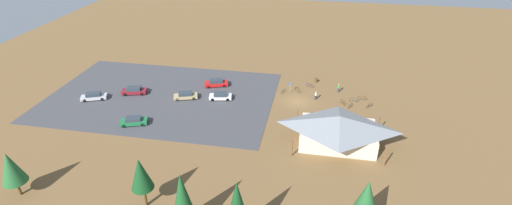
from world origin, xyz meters
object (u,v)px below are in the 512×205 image
Objects in this scene: pine_east at (366,199)px; car_tan_inner_stall at (186,96)px; bicycle_silver_by_bin at (354,100)px; bicycle_purple_trailside at (310,85)px; pine_mideast at (182,195)px; car_silver_end_stall at (94,96)px; lot_sign at (290,86)px; bicycle_black_back_row at (369,106)px; bicycle_red_front_row at (343,102)px; visitor_by_pavilion at (339,88)px; pine_center at (11,168)px; pine_midwest at (141,174)px; bicycle_green_yard_right at (283,91)px; bike_pavilion at (338,129)px; trash_bin at (316,80)px; car_maroon_front_row at (134,91)px; car_white_aisle_side at (220,96)px; bicycle_yellow_yard_front at (298,90)px; car_green_far_end at (134,121)px; bicycle_orange_yard_center at (362,98)px; pine_far_east at (237,203)px; car_red_near_entry at (216,83)px; bicycle_blue_near_porch at (350,106)px; visitor_crossing_yard at (316,95)px.

pine_east reaches higher than car_tan_inner_stall.
bicycle_silver_by_bin is 1.02× the size of bicycle_purple_trailside.
car_tan_inner_stall reaches higher than bicycle_silver_by_bin.
bicycle_silver_by_bin is (-20.70, -35.50, -4.84)m from pine_mideast.
car_silver_end_stall is (48.27, -24.15, -4.29)m from pine_east.
lot_sign is 15.45m from bicycle_black_back_row.
bicycle_red_front_row is 0.81× the size of visitor_by_pavilion.
pine_center reaches higher than bicycle_red_front_row.
bicycle_green_yard_right is (-13.38, -33.97, -4.67)m from pine_midwest.
bike_pavilion reaches higher than trash_bin.
bicycle_red_front_row is at bearing -175.63° from car_maroon_front_row.
car_white_aisle_side is 2.50× the size of visitor_by_pavilion.
pine_midwest is (19.53, 40.08, 4.59)m from trash_bin.
pine_midwest reaches higher than car_tan_inner_stall.
trash_bin is 36.92m from car_maroon_front_row.
trash_bin is at bearing -161.28° from car_maroon_front_row.
trash_bin is at bearing -107.23° from pine_mideast.
pine_east is 36.22m from bicycle_yellow_yard_front.
pine_midwest reaches higher than car_green_far_end.
pine_mideast is at bearing 72.77° from trash_bin.
lot_sign reaches higher than bicycle_orange_yard_center.
bicycle_green_yard_right is 0.82× the size of visitor_by_pavilion.
lot_sign is at bearing -12.40° from bicycle_black_back_row.
pine_far_east is at bearing 175.28° from pine_center.
car_white_aisle_side is at bearing -171.15° from car_tan_inner_stall.
lot_sign reaches higher than car_red_near_entry.
bicycle_blue_near_porch is at bearing -173.19° from car_silver_end_stall.
pine_east reaches higher than bicycle_yellow_yard_front.
car_green_far_end is (36.64, -17.16, -4.30)m from pine_east.
car_tan_inner_stall is at bearing 18.02° from bicycle_yellow_yard_front.
trash_bin is at bearing -88.19° from visitor_crossing_yard.
bicycle_purple_trailside is at bearing -77.91° from pine_east.
bicycle_yellow_yard_front is at bearing -24.27° from bicycle_blue_near_porch.
bicycle_silver_by_bin is 3.20m from bicycle_black_back_row.
car_maroon_front_row is at bearing -33.61° from pine_east.
bicycle_red_front_row is at bearing 172.92° from car_red_near_entry.
bicycle_black_back_row is at bearing -168.27° from bicycle_blue_near_porch.
pine_far_east is at bearing 81.10° from trash_bin.
bicycle_green_yard_right is (6.15, 6.10, -0.08)m from trash_bin.
bicycle_green_yard_right is at bearing -130.98° from pine_center.
pine_mideast is 39.23m from bicycle_yellow_yard_front.
bicycle_yellow_yard_front is at bearing -15.79° from bicycle_black_back_row.
bicycle_black_back_row is 0.90× the size of bicycle_red_front_row.
pine_mideast is (17.46, 20.99, 2.44)m from bike_pavilion.
visitor_by_pavilion is (-7.97, -1.41, 0.57)m from bicycle_yellow_yard_front.
car_maroon_front_row is 16.18m from car_red_near_entry.
trash_bin is 0.41× the size of lot_sign.
bicycle_green_yard_right is at bearing -10.06° from bicycle_black_back_row.
pine_center reaches higher than bike_pavilion.
bicycle_silver_by_bin is 2.49m from bicycle_blue_near_porch.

